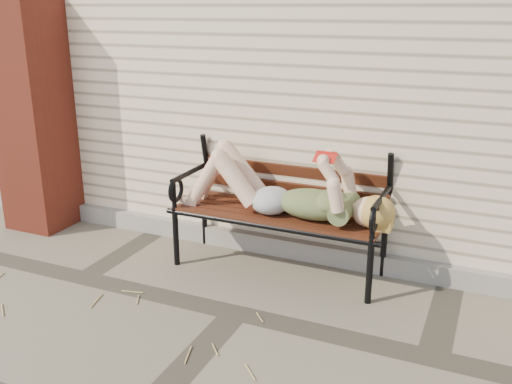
% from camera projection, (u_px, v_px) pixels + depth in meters
% --- Properties ---
extents(ground, '(80.00, 80.00, 0.00)m').
position_uv_depth(ground, '(236.00, 313.00, 3.74)').
color(ground, '#756B5A').
rests_on(ground, ground).
extents(house_wall, '(8.00, 4.00, 3.00)m').
position_uv_depth(house_wall, '(360.00, 48.00, 5.88)').
color(house_wall, beige).
rests_on(house_wall, ground).
extents(foundation_strip, '(8.00, 0.10, 0.15)m').
position_uv_depth(foundation_strip, '(288.00, 248.00, 4.56)').
color(foundation_strip, gray).
rests_on(foundation_strip, ground).
extents(brick_pillar, '(0.50, 0.50, 2.00)m').
position_uv_depth(brick_pillar, '(34.00, 116.00, 4.96)').
color(brick_pillar, maroon).
rests_on(brick_pillar, ground).
extents(garden_bench, '(1.70, 0.68, 1.10)m').
position_uv_depth(garden_bench, '(284.00, 189.00, 4.25)').
color(garden_bench, black).
rests_on(garden_bench, ground).
extents(reading_woman, '(1.61, 0.36, 0.51)m').
position_uv_depth(reading_woman, '(279.00, 189.00, 4.12)').
color(reading_woman, '#0A404C').
rests_on(reading_woman, ground).
extents(straw_scatter, '(2.97, 1.65, 0.01)m').
position_uv_depth(straw_scatter, '(52.00, 333.00, 3.49)').
color(straw_scatter, tan).
rests_on(straw_scatter, ground).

